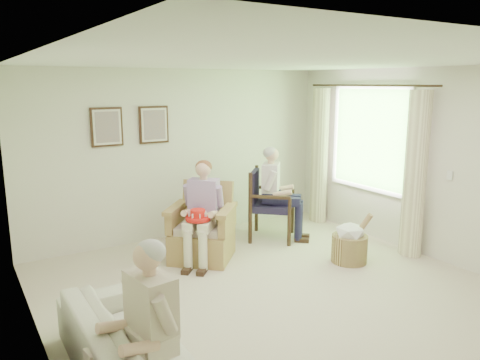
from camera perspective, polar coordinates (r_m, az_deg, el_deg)
The scene contains 18 objects.
floor at distance 5.45m, azimuth 5.82°, elevation -14.30°, with size 5.50×5.50×0.00m, color beige.
back_wall at distance 7.34m, azimuth -7.14°, elevation 3.15°, with size 5.00×0.04×2.60m, color silver.
left_wall at distance 4.04m, azimuth -23.26°, elevation -4.84°, with size 0.04×5.50×2.60m, color silver.
right_wall at distance 6.82m, azimuth 22.98°, elevation 1.64°, with size 0.04×5.50×2.60m, color silver.
ceiling at distance 4.90m, azimuth 6.47°, elevation 14.17°, with size 5.00×5.50×0.02m, color white.
window at distance 7.50m, azimuth 15.53°, elevation 5.19°, with size 0.13×2.50×1.63m.
curtain_left at distance 6.84m, azimuth 20.56°, elevation 0.57°, with size 0.34×0.34×2.30m, color #FDF2C6.
curtain_right at distance 8.16m, azimuth 9.68°, elevation 2.87°, with size 0.34×0.34×2.30m, color #FDF2C6.
framed_print_left at distance 6.86m, azimuth -15.92°, elevation 6.23°, with size 0.45×0.05×0.55m.
framed_print_right at distance 7.08m, azimuth -10.44°, elevation 6.64°, with size 0.45×0.05×0.55m.
wicker_armchair at distance 6.51m, azimuth -4.79°, elevation -6.71°, with size 0.82×0.81×1.04m.
wood_armchair at distance 7.33m, azimuth 3.53°, elevation -2.53°, with size 0.69×0.65×1.06m.
sofa at distance 4.07m, azimuth -12.66°, elevation -19.44°, with size 0.81×2.06×0.60m, color beige.
person_wicker at distance 6.26m, azimuth -4.28°, elevation -3.06°, with size 0.40×0.62×1.35m.
person_dark at distance 7.13m, azimuth 4.36°, elevation -0.80°, with size 0.40×0.62×1.41m.
person_sofa at distance 3.58m, azimuth -11.09°, elevation -16.29°, with size 0.42×0.62×1.26m.
red_hat at distance 6.09m, azimuth -5.16°, elevation -4.41°, with size 0.32×0.32×0.14m.
hatbox at distance 6.54m, azimuth 13.25°, elevation -7.41°, with size 0.53×0.53×0.71m.
Camera 1 is at (-3.02, -3.86, 2.39)m, focal length 35.00 mm.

